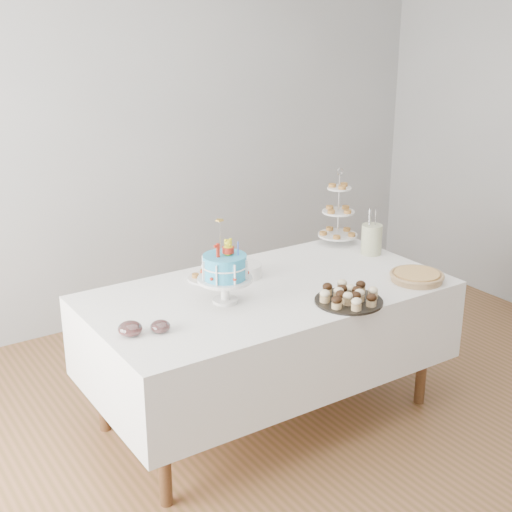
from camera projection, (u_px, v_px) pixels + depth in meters
floor at (299, 440)px, 3.80m from camera, size 5.00×5.00×0.00m
walls at (305, 195)px, 3.35m from camera, size 5.04×4.04×2.70m
table at (268, 328)px, 3.85m from camera, size 1.92×1.02×0.77m
birthday_cake at (225, 280)px, 3.57m from camera, size 0.28×0.28×0.43m
cupcake_tray at (349, 295)px, 3.60m from camera, size 0.35×0.35×0.08m
pie at (417, 276)px, 3.88m from camera, size 0.30×0.30×0.05m
tiered_stand at (338, 212)px, 4.44m from camera, size 0.25×0.25×0.48m
plate_stack at (245, 270)px, 3.94m from camera, size 0.18×0.18×0.07m
pastry_plate at (207, 277)px, 3.91m from camera, size 0.21×0.21×0.03m
jam_bowl_a at (130, 329)px, 3.24m from camera, size 0.11×0.11×0.07m
jam_bowl_b at (160, 327)px, 3.27m from camera, size 0.09×0.09×0.06m
utensil_pitcher at (372, 238)px, 4.28m from camera, size 0.13×0.12×0.28m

